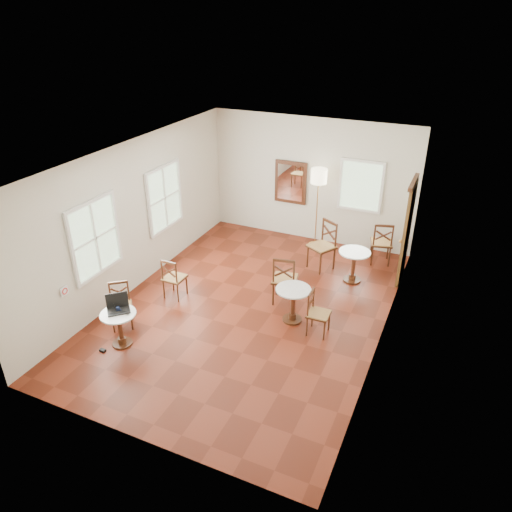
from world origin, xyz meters
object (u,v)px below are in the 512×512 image
at_px(chair_mid_b, 318,313).
at_px(chair_near_a, 174,278).
at_px(chair_mid_a, 285,279).
at_px(navy_mug, 118,309).
at_px(laptop, 118,306).
at_px(power_adapter, 103,350).
at_px(cafe_table_mid, 293,301).
at_px(cafe_table_back, 354,263).
at_px(cafe_table_near, 120,325).
at_px(chair_back_a, 382,243).
at_px(chair_back_b, 323,246).
at_px(floor_lamp, 319,181).
at_px(mouse, 127,313).
at_px(water_glass, 114,307).
at_px(chair_near_b, 121,306).

bearing_deg(chair_mid_b, chair_near_a, 89.19).
height_order(chair_mid_a, navy_mug, chair_mid_a).
xyz_separation_m(laptop, power_adapter, (-0.11, -0.41, -0.68)).
height_order(cafe_table_mid, cafe_table_back, cafe_table_back).
distance_m(cafe_table_near, chair_back_a, 5.94).
relative_size(cafe_table_mid, chair_back_b, 0.62).
distance_m(floor_lamp, laptop, 5.40).
distance_m(chair_back_a, power_adapter, 6.31).
bearing_deg(navy_mug, chair_back_b, 59.48).
xyz_separation_m(cafe_table_mid, navy_mug, (-2.47, -1.82, 0.26)).
relative_size(cafe_table_mid, chair_near_a, 0.78).
xyz_separation_m(cafe_table_mid, chair_back_a, (1.02, 2.95, 0.08)).
height_order(chair_mid_b, floor_lamp, floor_lamp).
bearing_deg(mouse, floor_lamp, 61.51).
distance_m(chair_mid_a, floor_lamp, 2.89).
relative_size(chair_back_a, water_glass, 11.85).
height_order(cafe_table_mid, water_glass, water_glass).
height_order(chair_back_a, water_glass, chair_back_a).
height_order(chair_back_a, power_adapter, chair_back_a).
xyz_separation_m(chair_mid_a, water_glass, (-2.21, -2.32, 0.17)).
bearing_deg(chair_back_b, laptop, -91.44).
bearing_deg(navy_mug, mouse, -1.27).
distance_m(water_glass, power_adapter, 0.77).
height_order(chair_mid_a, chair_back_a, chair_mid_a).
bearing_deg(laptop, chair_near_a, 43.72).
xyz_separation_m(cafe_table_mid, chair_back_b, (-0.12, 2.17, 0.12)).
bearing_deg(chair_back_a, cafe_table_back, 56.28).
height_order(chair_back_a, chair_back_b, chair_back_b).
relative_size(chair_near_a, floor_lamp, 0.45).
bearing_deg(cafe_table_back, chair_back_b, 159.99).
xyz_separation_m(cafe_table_back, laptop, (-3.16, -3.67, 0.27)).
bearing_deg(floor_lamp, cafe_table_near, -109.95).
distance_m(cafe_table_back, water_glass, 4.91).
relative_size(cafe_table_near, floor_lamp, 0.33).
bearing_deg(cafe_table_near, cafe_table_mid, 37.64).
relative_size(chair_mid_a, chair_back_b, 0.94).
bearing_deg(power_adapter, chair_back_b, 60.10).
bearing_deg(chair_back_a, cafe_table_near, 39.68).
bearing_deg(chair_near_b, chair_back_a, 10.41).
distance_m(chair_near_a, laptop, 1.60).
bearing_deg(chair_near_a, chair_mid_a, -160.13).
relative_size(cafe_table_mid, laptop, 1.42).
xyz_separation_m(chair_mid_b, laptop, (-3.04, -1.59, 0.29)).
bearing_deg(chair_near_a, floor_lamp, -118.10).
distance_m(chair_mid_a, chair_mid_b, 1.16).
xyz_separation_m(cafe_table_near, power_adapter, (-0.18, -0.30, -0.37)).
bearing_deg(cafe_table_back, chair_near_b, -136.03).
bearing_deg(mouse, chair_back_b, 51.62).
height_order(cafe_table_back, chair_mid_a, chair_mid_a).
bearing_deg(cafe_table_mid, chair_back_b, 93.08).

